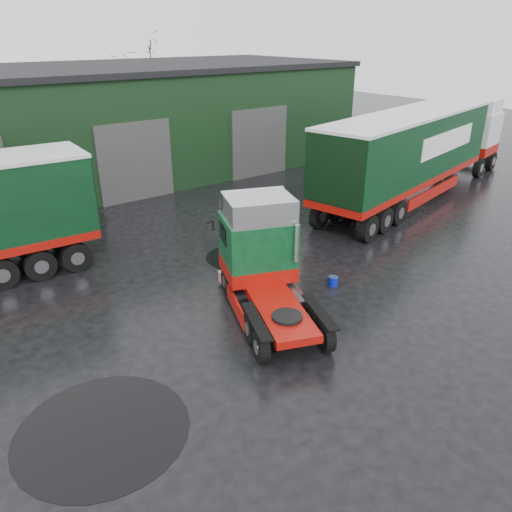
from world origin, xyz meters
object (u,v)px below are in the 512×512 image
(warehouse, at_px, (89,123))
(lorry_right, at_px, (407,159))
(hero_tractor, at_px, (272,267))
(tree_back_b, at_px, (140,89))
(wash_bucket, at_px, (333,281))

(warehouse, xyz_separation_m, lorry_right, (10.45, -14.80, -0.87))
(warehouse, xyz_separation_m, hero_tractor, (-1.97, -19.54, -1.39))
(hero_tractor, distance_m, lorry_right, 13.30)
(hero_tractor, height_order, tree_back_b, tree_back_b)
(wash_bucket, distance_m, tree_back_b, 30.12)
(warehouse, height_order, lorry_right, warehouse)
(wash_bucket, height_order, tree_back_b, tree_back_b)
(lorry_right, height_order, wash_bucket, lorry_right)
(hero_tractor, relative_size, wash_bucket, 16.66)
(lorry_right, height_order, tree_back_b, tree_back_b)
(lorry_right, relative_size, wash_bucket, 51.11)
(hero_tractor, relative_size, tree_back_b, 0.76)
(warehouse, distance_m, tree_back_b, 12.82)
(wash_bucket, bearing_deg, tree_back_b, 76.71)
(warehouse, distance_m, lorry_right, 18.14)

